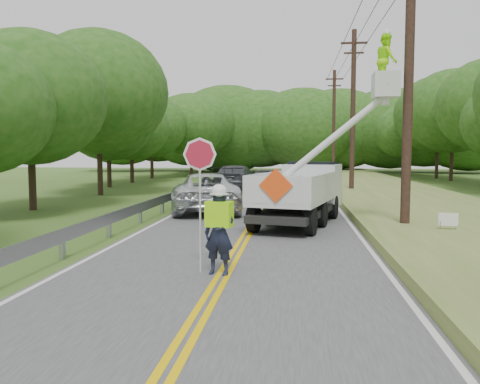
# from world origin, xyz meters

# --- Properties ---
(ground) EXTENTS (140.00, 140.00, 0.00)m
(ground) POSITION_xyz_m (0.00, 0.00, 0.00)
(ground) COLOR #3A521A
(ground) RESTS_ON ground
(road) EXTENTS (7.20, 96.00, 0.03)m
(road) POSITION_xyz_m (0.00, 14.00, 0.01)
(road) COLOR #434345
(road) RESTS_ON ground
(guardrail) EXTENTS (0.18, 48.00, 0.77)m
(guardrail) POSITION_xyz_m (-4.02, 14.91, 0.55)
(guardrail) COLOR gray
(guardrail) RESTS_ON ground
(utility_poles) EXTENTS (1.60, 43.30, 10.00)m
(utility_poles) POSITION_xyz_m (5.00, 17.02, 5.27)
(utility_poles) COLOR black
(utility_poles) RESTS_ON ground
(tall_grass_verge) EXTENTS (7.00, 96.00, 0.30)m
(tall_grass_verge) POSITION_xyz_m (7.10, 14.00, 0.15)
(tall_grass_verge) COLOR #59772D
(tall_grass_verge) RESTS_ON ground
(treeline_left) EXTENTS (10.51, 54.73, 9.68)m
(treeline_left) POSITION_xyz_m (-10.28, 27.01, 5.28)
(treeline_left) COLOR #332319
(treeline_left) RESTS_ON ground
(treeline_horizon) EXTENTS (56.34, 14.14, 11.30)m
(treeline_horizon) POSITION_xyz_m (1.31, 56.19, 5.50)
(treeline_horizon) COLOR #1D4B10
(treeline_horizon) RESTS_ON ground
(flagger) EXTENTS (1.13, 0.54, 2.87)m
(flagger) POSITION_xyz_m (-0.10, 2.88, 1.04)
(flagger) COLOR #191E33
(flagger) RESTS_ON road
(bucket_truck) EXTENTS (4.81, 6.59, 6.26)m
(bucket_truck) POSITION_xyz_m (2.06, 11.05, 1.46)
(bucket_truck) COLOR black
(bucket_truck) RESTS_ON road
(suv_silver) EXTENTS (3.78, 6.33, 1.65)m
(suv_silver) POSITION_xyz_m (-2.31, 13.70, 0.84)
(suv_silver) COLOR silver
(suv_silver) RESTS_ON road
(suv_darkgrey) EXTENTS (2.75, 5.93, 1.68)m
(suv_darkgrey) POSITION_xyz_m (-2.37, 25.07, 0.86)
(suv_darkgrey) COLOR #3C3F45
(suv_darkgrey) RESTS_ON road
(stop_sign_permanent) EXTENTS (0.52, 0.22, 2.58)m
(stop_sign_permanent) POSITION_xyz_m (-4.44, 22.86, 1.72)
(stop_sign_permanent) COLOR gray
(stop_sign_permanent) RESTS_ON ground
(yard_sign) EXTENTS (0.55, 0.08, 0.79)m
(yard_sign) POSITION_xyz_m (5.97, 7.76, 0.57)
(yard_sign) COLOR white
(yard_sign) RESTS_ON ground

